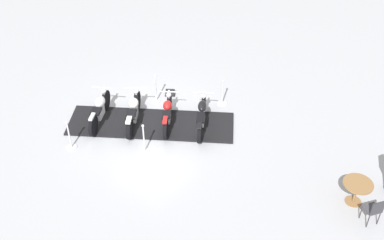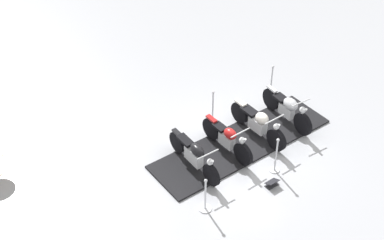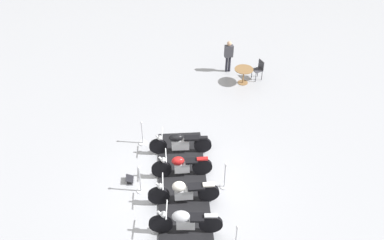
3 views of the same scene
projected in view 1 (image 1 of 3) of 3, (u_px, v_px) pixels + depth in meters
The scene contains 13 objects.
ground_plane at pixel (151, 124), 16.89m from camera, with size 80.00×80.00×0.00m, color #A8AAB2.
display_platform at pixel (151, 124), 16.87m from camera, with size 5.73×1.65×0.06m, color black.
motorcycle_black at pixel (202, 114), 16.48m from camera, with size 1.27×2.03×0.96m.
motorcycle_maroon at pixel (167, 113), 16.56m from camera, with size 1.25×1.82×1.01m.
motorcycle_cream at pixel (133, 111), 16.62m from camera, with size 1.35×2.01×1.02m.
motorcycle_chrome at pixel (100, 109), 16.68m from camera, with size 1.15×2.00×1.05m.
stanchion_right_front at pixel (222, 97), 17.65m from camera, with size 0.35×0.35×1.06m.
stanchion_right_mid at pixel (156, 92), 17.74m from camera, with size 0.29×0.29×1.15m.
stanchion_left_mid at pixel (144, 142), 15.54m from camera, with size 0.29×0.29×1.11m.
stanchion_left_rear at pixel (70, 140), 15.73m from camera, with size 0.35×0.35×1.09m.
info_placard at pixel (170, 94), 18.24m from camera, with size 0.43×0.40×0.21m.
cafe_table at pixel (357, 188), 13.71m from camera, with size 0.86×0.86×0.75m.
cafe_chair_near_table at pixel (374, 209), 13.10m from camera, with size 0.56×0.56×0.95m.
Camera 1 is at (8.97, -9.78, 10.54)m, focal length 45.32 mm.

